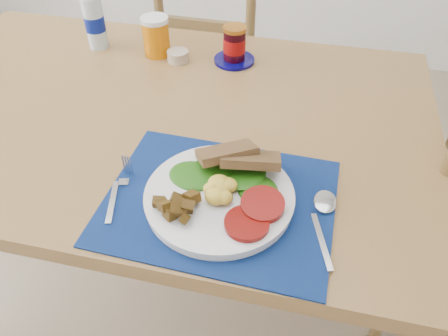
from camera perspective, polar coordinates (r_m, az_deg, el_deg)
name	(u,v)px	position (r m, az deg, el deg)	size (l,w,h in m)	color
ground	(155,329)	(1.56, -9.03, -20.03)	(4.00, 4.00, 0.00)	gray
table	(154,135)	(1.16, -9.19, 4.31)	(1.40, 0.90, 0.75)	brown
chair_far	(212,46)	(1.82, -1.54, 15.60)	(0.41, 0.39, 1.08)	#523D1D
placemat	(219,201)	(0.85, -0.61, -4.34)	(0.44, 0.35, 0.00)	black
breakfast_plate	(216,194)	(0.84, -1.06, -3.45)	(0.29, 0.29, 0.07)	silver
fork	(120,189)	(0.90, -13.46, -2.69)	(0.04, 0.16, 0.00)	#B2B5BA
spoon	(324,213)	(0.85, 12.92, -5.79)	(0.05, 0.19, 0.01)	#B2B5BA
water_bottle	(94,19)	(1.40, -16.64, 18.18)	(0.06, 0.06, 0.20)	#ADBFCC
juice_glass	(156,37)	(1.33, -8.84, 16.52)	(0.08, 0.08, 0.11)	#BF6305
ramekin	(178,56)	(1.30, -6.04, 14.34)	(0.06, 0.06, 0.03)	tan
jam_on_saucer	(234,46)	(1.28, 1.37, 15.59)	(0.12, 0.12, 0.11)	#06044E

